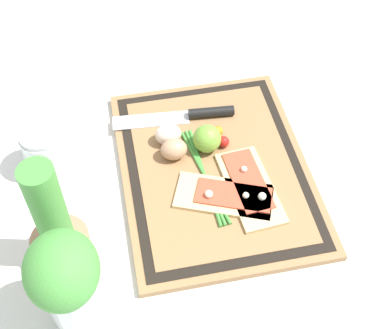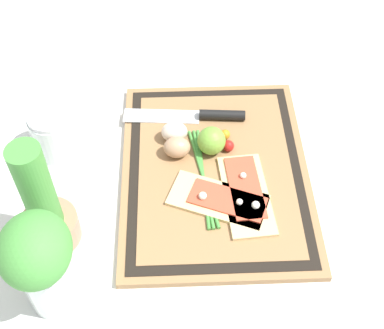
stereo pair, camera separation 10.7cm
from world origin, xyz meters
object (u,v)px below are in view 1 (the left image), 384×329
at_px(herb_pot, 56,229).
at_px(sauce_jar, 47,152).
at_px(cherry_tomato_yellow, 218,131).
at_px(herb_glass, 66,281).
at_px(cherry_tomato_red, 224,142).
at_px(pizza_slice_near, 250,186).
at_px(knife, 194,115).
at_px(egg_brown, 174,149).
at_px(egg_pink, 168,134).
at_px(lime, 207,139).
at_px(pizza_slice_far, 228,196).

distance_m(herb_pot, sauce_jar, 0.22).
distance_m(cherry_tomato_yellow, herb_glass, 0.48).
bearing_deg(cherry_tomato_red, herb_pot, 118.59).
xyz_separation_m(pizza_slice_near, sauce_jar, (0.15, 0.39, 0.02)).
xyz_separation_m(knife, herb_glass, (-0.41, 0.28, 0.10)).
distance_m(knife, egg_brown, 0.12).
height_order(pizza_slice_near, egg_brown, egg_brown).
bearing_deg(pizza_slice_near, cherry_tomato_yellow, 11.27).
xyz_separation_m(herb_pot, herb_glass, (-0.13, -0.02, 0.04)).
relative_size(egg_pink, lime, 0.94).
bearing_deg(cherry_tomato_red, pizza_slice_near, -167.69).
bearing_deg(egg_brown, lime, -82.77).
height_order(pizza_slice_far, herb_pot, herb_pot).
distance_m(knife, herb_pot, 0.41).
distance_m(lime, herb_glass, 0.43).
bearing_deg(lime, cherry_tomato_red, -89.88).
bearing_deg(sauce_jar, cherry_tomato_red, -94.71).
distance_m(pizza_slice_far, cherry_tomato_yellow, 0.17).
distance_m(pizza_slice_far, sauce_jar, 0.37).
height_order(lime, herb_pot, herb_pot).
distance_m(knife, cherry_tomato_yellow, 0.07).
distance_m(lime, sauce_jar, 0.33).
height_order(pizza_slice_far, knife, pizza_slice_far).
relative_size(pizza_slice_far, lime, 3.50).
bearing_deg(cherry_tomato_yellow, egg_pink, 89.50).
bearing_deg(pizza_slice_far, cherry_tomato_red, -9.89).
xyz_separation_m(lime, cherry_tomato_red, (0.00, -0.04, -0.02)).
bearing_deg(cherry_tomato_yellow, pizza_slice_far, 173.54).
bearing_deg(egg_pink, herb_pot, 133.63).
height_order(egg_brown, herb_pot, herb_pot).
distance_m(egg_brown, herb_pot, 0.30).
bearing_deg(herb_glass, cherry_tomato_red, -45.97).
bearing_deg(herb_glass, pizza_slice_far, -58.98).
bearing_deg(egg_pink, pizza_slice_near, -137.89).
distance_m(lime, cherry_tomato_red, 0.04).
relative_size(egg_pink, cherry_tomato_yellow, 2.55).
distance_m(pizza_slice_near, egg_pink, 0.20).
xyz_separation_m(egg_brown, egg_pink, (0.04, 0.00, 0.00)).
height_order(egg_pink, sauce_jar, sauce_jar).
height_order(pizza_slice_near, herb_pot, herb_pot).
bearing_deg(lime, egg_brown, 97.23).
distance_m(lime, herb_pot, 0.36).
height_order(pizza_slice_far, herb_glass, herb_glass).
bearing_deg(knife, lime, -174.28).
height_order(pizza_slice_near, pizza_slice_far, same).
relative_size(pizza_slice_near, lime, 3.43).
xyz_separation_m(pizza_slice_far, egg_brown, (0.12, 0.08, 0.02)).
xyz_separation_m(pizza_slice_near, herb_pot, (-0.07, 0.37, 0.06)).
bearing_deg(pizza_slice_near, egg_brown, 50.70).
height_order(pizza_slice_near, knife, pizza_slice_near).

